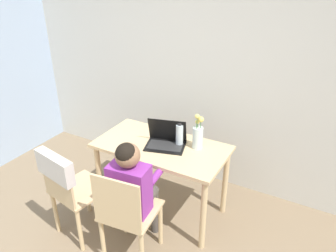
{
  "coord_description": "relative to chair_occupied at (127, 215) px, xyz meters",
  "views": [
    {
      "loc": [
        1.07,
        -0.66,
        2.16
      ],
      "look_at": [
        -0.14,
        1.53,
        0.89
      ],
      "focal_mm": 35.0,
      "sensor_mm": 36.0,
      "label": 1
    }
  ],
  "objects": [
    {
      "name": "wall_back",
      "position": [
        0.12,
        1.37,
        0.8
      ],
      "size": [
        6.4,
        0.05,
        2.5
      ],
      "color": "silver",
      "rests_on": "ground_plane"
    },
    {
      "name": "dining_table",
      "position": [
        -0.06,
        0.63,
        0.16
      ],
      "size": [
        1.16,
        0.6,
        0.71
      ],
      "color": "#D6B784",
      "rests_on": "ground_plane"
    },
    {
      "name": "chair_occupied",
      "position": [
        0.0,
        0.0,
        0.0
      ],
      "size": [
        0.44,
        0.44,
        0.85
      ],
      "rotation": [
        0.0,
        0.0,
        3.25
      ],
      "color": "#D6B784",
      "rests_on": "ground_plane"
    },
    {
      "name": "chair_spare",
      "position": [
        -0.55,
        -0.05,
        0.14
      ],
      "size": [
        0.47,
        0.49,
        0.86
      ],
      "rotation": [
        0.0,
        0.0,
        2.96
      ],
      "color": "#D6B784",
      "rests_on": "ground_plane"
    },
    {
      "name": "person_seated",
      "position": [
        -0.01,
        0.11,
        0.2
      ],
      "size": [
        0.35,
        0.45,
        1.04
      ],
      "rotation": [
        0.0,
        0.0,
        3.25
      ],
      "color": "purple",
      "rests_on": "ground_plane"
    },
    {
      "name": "laptop",
      "position": [
        -0.03,
        0.66,
        0.32
      ],
      "size": [
        0.39,
        0.32,
        0.23
      ],
      "rotation": [
        0.0,
        0.0,
        0.28
      ],
      "color": "black",
      "rests_on": "dining_table"
    },
    {
      "name": "flower_vase",
      "position": [
        0.23,
        0.75,
        0.39
      ],
      "size": [
        0.09,
        0.09,
        0.33
      ],
      "color": "silver",
      "rests_on": "dining_table"
    },
    {
      "name": "water_bottle",
      "position": [
        0.07,
        0.72,
        0.37
      ],
      "size": [
        0.06,
        0.06,
        0.22
      ],
      "color": "silver",
      "rests_on": "dining_table"
    }
  ]
}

